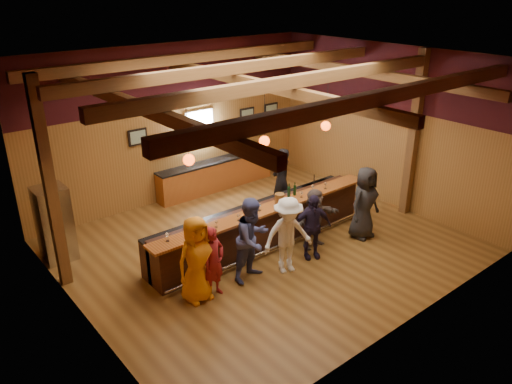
# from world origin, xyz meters

# --- Properties ---
(room) EXTENTS (9.04, 9.00, 4.52)m
(room) POSITION_xyz_m (0.00, 0.06, 3.21)
(room) COLOR brown
(room) RESTS_ON ground
(bar_counter) EXTENTS (6.30, 1.07, 1.11)m
(bar_counter) POSITION_xyz_m (0.02, 0.15, 0.52)
(bar_counter) COLOR black
(bar_counter) RESTS_ON ground
(back_bar_cabinet) EXTENTS (4.00, 0.52, 0.95)m
(back_bar_cabinet) POSITION_xyz_m (1.20, 3.72, 0.48)
(back_bar_cabinet) COLOR brown
(back_bar_cabinet) RESTS_ON ground
(window) EXTENTS (0.95, 0.09, 0.95)m
(window) POSITION_xyz_m (0.80, 3.95, 2.05)
(window) COLOR silver
(window) RESTS_ON room
(framed_pictures) EXTENTS (5.35, 0.05, 0.45)m
(framed_pictures) POSITION_xyz_m (1.67, 3.94, 2.10)
(framed_pictures) COLOR black
(framed_pictures) RESTS_ON room
(wine_shelves) EXTENTS (3.00, 0.18, 0.30)m
(wine_shelves) POSITION_xyz_m (0.80, 3.88, 1.62)
(wine_shelves) COLOR brown
(wine_shelves) RESTS_ON room
(pendant_lights) EXTENTS (4.24, 0.24, 1.37)m
(pendant_lights) POSITION_xyz_m (0.00, 0.00, 2.71)
(pendant_lights) COLOR black
(pendant_lights) RESTS_ON room
(stainless_fridge) EXTENTS (0.70, 0.70, 1.80)m
(stainless_fridge) POSITION_xyz_m (-4.10, 2.60, 0.90)
(stainless_fridge) COLOR silver
(stainless_fridge) RESTS_ON ground
(customer_orange) EXTENTS (0.91, 0.60, 1.84)m
(customer_orange) POSITION_xyz_m (-2.45, -0.83, 0.92)
(customer_orange) COLOR orange
(customer_orange) RESTS_ON ground
(customer_redvest) EXTENTS (0.65, 0.51, 1.57)m
(customer_redvest) POSITION_xyz_m (-2.12, -0.94, 0.79)
(customer_redvest) COLOR maroon
(customer_redvest) RESTS_ON ground
(customer_denim) EXTENTS (1.03, 0.87, 1.90)m
(customer_denim) POSITION_xyz_m (-1.08, -0.92, 0.95)
(customer_denim) COLOR #454E8B
(customer_denim) RESTS_ON ground
(customer_white) EXTENTS (1.29, 0.95, 1.79)m
(customer_white) POSITION_xyz_m (-0.32, -1.20, 0.90)
(customer_white) COLOR white
(customer_white) RESTS_ON ground
(customer_navy) EXTENTS (1.01, 0.75, 1.59)m
(customer_navy) POSITION_xyz_m (0.53, -1.09, 0.80)
(customer_navy) COLOR #241C38
(customer_navy) RESTS_ON ground
(customer_brown) EXTENTS (1.40, 0.46, 1.51)m
(customer_brown) POSITION_xyz_m (0.96, -0.76, 0.75)
(customer_brown) COLOR #534843
(customer_brown) RESTS_ON ground
(customer_dark) EXTENTS (0.93, 0.63, 1.87)m
(customer_dark) POSITION_xyz_m (2.27, -1.19, 0.94)
(customer_dark) COLOR #232326
(customer_dark) RESTS_ON ground
(bartender) EXTENTS (0.74, 0.55, 1.83)m
(bartender) POSITION_xyz_m (1.73, 1.31, 0.91)
(bartender) COLOR black
(bartender) RESTS_ON ground
(ice_bucket) EXTENTS (0.23, 0.23, 0.25)m
(ice_bucket) POSITION_xyz_m (0.35, -0.16, 1.24)
(ice_bucket) COLOR olive
(ice_bucket) RESTS_ON bar_counter
(bottle_a) EXTENTS (0.08, 0.08, 0.36)m
(bottle_a) POSITION_xyz_m (0.79, -0.02, 1.25)
(bottle_a) COLOR black
(bottle_a) RESTS_ON bar_counter
(bottle_b) EXTENTS (0.07, 0.07, 0.34)m
(bottle_b) POSITION_xyz_m (0.98, -0.02, 1.24)
(bottle_b) COLOR black
(bottle_b) RESTS_ON bar_counter
(glass_a) EXTENTS (0.09, 0.09, 0.19)m
(glass_a) POSITION_xyz_m (-2.68, -0.10, 1.25)
(glass_a) COLOR silver
(glass_a) RESTS_ON bar_counter
(glass_b) EXTENTS (0.08, 0.08, 0.17)m
(glass_b) POSITION_xyz_m (-2.13, -0.12, 1.23)
(glass_b) COLOR silver
(glass_b) RESTS_ON bar_counter
(glass_c) EXTENTS (0.07, 0.07, 0.16)m
(glass_c) POSITION_xyz_m (-1.54, -0.22, 1.23)
(glass_c) COLOR silver
(glass_c) RESTS_ON bar_counter
(glass_d) EXTENTS (0.08, 0.08, 0.17)m
(glass_d) POSITION_xyz_m (-0.97, -0.27, 1.23)
(glass_d) COLOR silver
(glass_d) RESTS_ON bar_counter
(glass_e) EXTENTS (0.09, 0.09, 0.19)m
(glass_e) POSITION_xyz_m (-0.27, -0.16, 1.25)
(glass_e) COLOR silver
(glass_e) RESTS_ON bar_counter
(glass_f) EXTENTS (0.07, 0.07, 0.16)m
(glass_f) POSITION_xyz_m (1.01, -0.23, 1.23)
(glass_f) COLOR silver
(glass_f) RESTS_ON bar_counter
(glass_g) EXTENTS (0.09, 0.09, 0.19)m
(glass_g) POSITION_xyz_m (1.48, -0.15, 1.25)
(glass_g) COLOR silver
(glass_g) RESTS_ON bar_counter
(glass_h) EXTENTS (0.08, 0.08, 0.18)m
(glass_h) POSITION_xyz_m (1.88, -0.22, 1.23)
(glass_h) COLOR silver
(glass_h) RESTS_ON bar_counter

